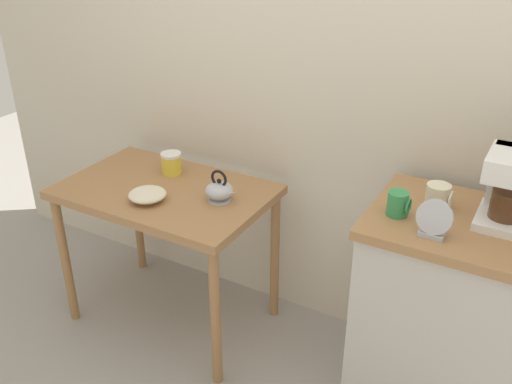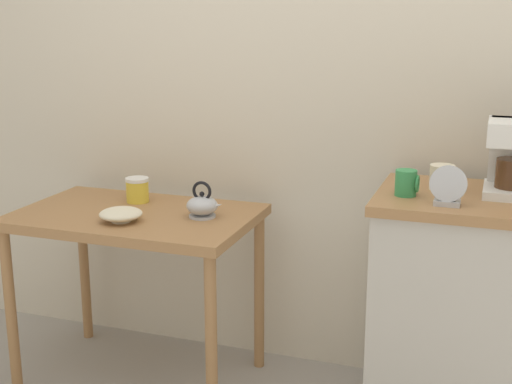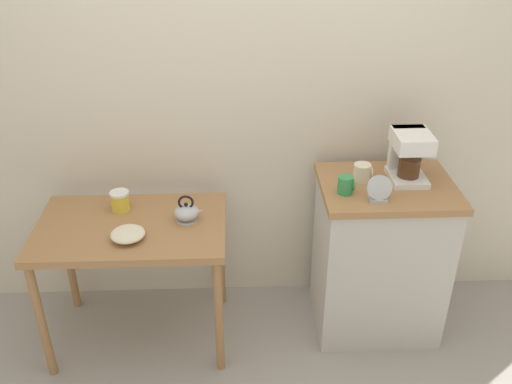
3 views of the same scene
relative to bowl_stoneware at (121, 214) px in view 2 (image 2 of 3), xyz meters
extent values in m
cube|color=beige|center=(0.72, 0.57, 0.64)|extent=(4.40, 0.10, 2.80)
cube|color=#9E7044|center=(-0.01, 0.13, -0.05)|extent=(0.95, 0.61, 0.04)
cylinder|color=#9E7044|center=(-0.45, -0.13, -0.42)|extent=(0.04, 0.04, 0.70)
cylinder|color=#9E7044|center=(0.42, -0.13, -0.42)|extent=(0.04, 0.04, 0.70)
cylinder|color=#9E7044|center=(-0.45, 0.40, -0.42)|extent=(0.04, 0.04, 0.70)
cylinder|color=#9E7044|center=(0.42, 0.40, -0.42)|extent=(0.04, 0.04, 0.70)
cube|color=#BCB7AD|center=(1.29, 0.20, -0.33)|extent=(0.65, 0.50, 0.86)
cube|color=#9E7044|center=(1.29, 0.20, 0.12)|extent=(0.68, 0.53, 0.04)
cylinder|color=beige|center=(0.00, 0.00, -0.03)|extent=(0.07, 0.07, 0.01)
ellipsoid|color=beige|center=(0.00, 0.00, 0.00)|extent=(0.17, 0.17, 0.05)
cylinder|color=#B2B5BA|center=(0.27, 0.16, -0.02)|extent=(0.10, 0.10, 0.01)
ellipsoid|color=#B2B5BA|center=(0.27, 0.16, 0.02)|extent=(0.12, 0.12, 0.07)
cone|color=#B2B5BA|center=(0.33, 0.16, 0.02)|extent=(0.06, 0.03, 0.04)
sphere|color=black|center=(0.27, 0.16, 0.06)|extent=(0.02, 0.02, 0.02)
torus|color=black|center=(0.27, 0.16, 0.08)|extent=(0.08, 0.01, 0.08)
cylinder|color=gold|center=(-0.08, 0.28, 0.02)|extent=(0.09, 0.09, 0.09)
cylinder|color=white|center=(-0.08, 0.28, 0.07)|extent=(0.10, 0.10, 0.01)
cube|color=white|center=(1.40, 0.24, 0.15)|extent=(0.18, 0.22, 0.03)
cylinder|color=#4C2D19|center=(1.40, 0.23, 0.22)|extent=(0.11, 0.11, 0.10)
cylinder|color=#338C4C|center=(1.05, 0.12, 0.18)|extent=(0.07, 0.07, 0.09)
torus|color=#338C4C|center=(1.09, 0.12, 0.18)|extent=(0.01, 0.06, 0.06)
cylinder|color=beige|center=(1.16, 0.25, 0.18)|extent=(0.09, 0.09, 0.09)
torus|color=beige|center=(1.21, 0.25, 0.18)|extent=(0.01, 0.06, 0.06)
cube|color=#B2B5BA|center=(1.20, 0.04, 0.14)|extent=(0.08, 0.06, 0.02)
cylinder|color=#B2B5BA|center=(1.20, 0.04, 0.21)|extent=(0.12, 0.05, 0.12)
cylinder|color=black|center=(1.20, 0.03, 0.21)|extent=(0.10, 0.04, 0.10)
camera|label=1|loc=(1.48, -1.65, 1.12)|focal=39.30mm
camera|label=2|loc=(1.34, -2.26, 0.74)|focal=49.13mm
camera|label=3|loc=(0.52, -2.25, 1.49)|focal=39.21mm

